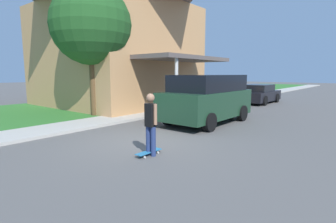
# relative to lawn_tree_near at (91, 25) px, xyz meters

# --- Properties ---
(ground_plane) EXTENTS (120.00, 120.00, 0.00)m
(ground_plane) POSITION_rel_lawn_tree_near_xyz_m (5.07, -1.83, -4.34)
(ground_plane) COLOR #54514F
(lawn) EXTENTS (10.00, 80.00, 0.08)m
(lawn) POSITION_rel_lawn_tree_near_xyz_m (-2.93, 4.17, -4.30)
(lawn) COLOR #2D6B28
(lawn) RESTS_ON ground_plane
(sidewalk) EXTENTS (1.80, 80.00, 0.10)m
(sidewalk) POSITION_rel_lawn_tree_near_xyz_m (1.47, 4.17, -4.29)
(sidewalk) COLOR #ADA89E
(sidewalk) RESTS_ON ground_plane
(house) EXTENTS (11.67, 8.78, 8.48)m
(house) POSITION_rel_lawn_tree_near_xyz_m (-3.07, 3.94, 0.14)
(house) COLOR tan
(house) RESTS_ON lawn
(lawn_tree_near) EXTENTS (3.76, 3.76, 6.16)m
(lawn_tree_near) POSITION_rel_lawn_tree_near_xyz_m (0.00, 0.00, 0.00)
(lawn_tree_near) COLOR brown
(lawn_tree_near) RESTS_ON lawn
(suv_parked) EXTENTS (2.17, 4.56, 2.04)m
(suv_parked) POSITION_rel_lawn_tree_near_xyz_m (5.09, 2.10, -3.26)
(suv_parked) COLOR #193823
(suv_parked) RESTS_ON ground_plane
(car_down_street) EXTENTS (1.97, 4.20, 1.32)m
(car_down_street) POSITION_rel_lawn_tree_near_xyz_m (3.99, 10.96, -3.70)
(car_down_street) COLOR black
(car_down_street) RESTS_ON ground_plane
(skateboarder) EXTENTS (0.41, 0.21, 1.61)m
(skateboarder) POSITION_rel_lawn_tree_near_xyz_m (6.32, -2.74, -3.45)
(skateboarder) COLOR navy
(skateboarder) RESTS_ON ground_plane
(skateboard) EXTENTS (0.23, 0.81, 0.10)m
(skateboard) POSITION_rel_lawn_tree_near_xyz_m (6.26, -2.76, -4.25)
(skateboard) COLOR #236B99
(skateboard) RESTS_ON ground_plane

